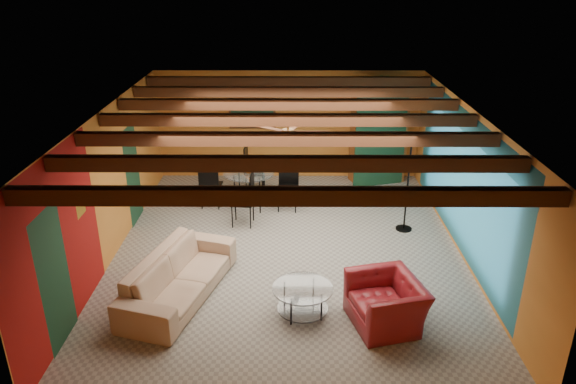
{
  "coord_description": "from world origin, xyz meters",
  "views": [
    {
      "loc": [
        0.04,
        -8.98,
        5.04
      ],
      "look_at": [
        0.0,
        0.2,
        1.15
      ],
      "focal_mm": 33.59,
      "sensor_mm": 36.0,
      "label": 1
    }
  ],
  "objects_px": {
    "sofa": "(179,276)",
    "armoire": "(378,138)",
    "coffee_table": "(303,300)",
    "dining_table": "(249,183)",
    "floor_lamp": "(408,184)",
    "armchair": "(386,302)",
    "vase": "(248,154)",
    "potted_plant": "(382,84)"
  },
  "relations": [
    {
      "from": "sofa",
      "to": "floor_lamp",
      "type": "relative_size",
      "value": 1.25
    },
    {
      "from": "floor_lamp",
      "to": "vase",
      "type": "bearing_deg",
      "value": 161.6
    },
    {
      "from": "armchair",
      "to": "armoire",
      "type": "distance_m",
      "value": 5.98
    },
    {
      "from": "dining_table",
      "to": "floor_lamp",
      "type": "bearing_deg",
      "value": -18.4
    },
    {
      "from": "armchair",
      "to": "vase",
      "type": "xyz_separation_m",
      "value": [
        -2.35,
        4.22,
        0.9
      ]
    },
    {
      "from": "armchair",
      "to": "potted_plant",
      "type": "xyz_separation_m",
      "value": [
        0.72,
        5.89,
        2.08
      ]
    },
    {
      "from": "sofa",
      "to": "coffee_table",
      "type": "xyz_separation_m",
      "value": [
        2.0,
        -0.5,
        -0.13
      ]
    },
    {
      "from": "armoire",
      "to": "dining_table",
      "type": "bearing_deg",
      "value": -167.9
    },
    {
      "from": "armchair",
      "to": "floor_lamp",
      "type": "distance_m",
      "value": 3.33
    },
    {
      "from": "dining_table",
      "to": "armoire",
      "type": "height_order",
      "value": "armoire"
    },
    {
      "from": "armoire",
      "to": "floor_lamp",
      "type": "distance_m",
      "value": 2.75
    },
    {
      "from": "floor_lamp",
      "to": "armoire",
      "type": "bearing_deg",
      "value": 93.81
    },
    {
      "from": "potted_plant",
      "to": "coffee_table",
      "type": "bearing_deg",
      "value": -109.14
    },
    {
      "from": "armchair",
      "to": "potted_plant",
      "type": "bearing_deg",
      "value": 157.93
    },
    {
      "from": "dining_table",
      "to": "vase",
      "type": "distance_m",
      "value": 0.68
    },
    {
      "from": "armchair",
      "to": "coffee_table",
      "type": "distance_m",
      "value": 1.27
    },
    {
      "from": "dining_table",
      "to": "potted_plant",
      "type": "xyz_separation_m",
      "value": [
        3.07,
        1.66,
        1.86
      ]
    },
    {
      "from": "potted_plant",
      "to": "armoire",
      "type": "bearing_deg",
      "value": 0.0
    },
    {
      "from": "sofa",
      "to": "coffee_table",
      "type": "height_order",
      "value": "sofa"
    },
    {
      "from": "armchair",
      "to": "armoire",
      "type": "height_order",
      "value": "armoire"
    },
    {
      "from": "sofa",
      "to": "coffee_table",
      "type": "bearing_deg",
      "value": -87.52
    },
    {
      "from": "coffee_table",
      "to": "vase",
      "type": "relative_size",
      "value": 4.53
    },
    {
      "from": "armoire",
      "to": "potted_plant",
      "type": "xyz_separation_m",
      "value": [
        0.0,
        0.0,
        1.34
      ]
    },
    {
      "from": "dining_table",
      "to": "vase",
      "type": "relative_size",
      "value": 10.73
    },
    {
      "from": "potted_plant",
      "to": "vase",
      "type": "bearing_deg",
      "value": -151.55
    },
    {
      "from": "sofa",
      "to": "vase",
      "type": "xyz_separation_m",
      "value": [
        0.9,
        3.5,
        0.9
      ]
    },
    {
      "from": "coffee_table",
      "to": "armoire",
      "type": "xyz_separation_m",
      "value": [
        1.96,
        5.66,
        0.86
      ]
    },
    {
      "from": "sofa",
      "to": "armoire",
      "type": "xyz_separation_m",
      "value": [
        3.96,
        5.16,
        0.73
      ]
    },
    {
      "from": "armchair",
      "to": "dining_table",
      "type": "xyz_separation_m",
      "value": [
        -2.35,
        4.22,
        0.22
      ]
    },
    {
      "from": "armchair",
      "to": "dining_table",
      "type": "relative_size",
      "value": 0.5
    },
    {
      "from": "coffee_table",
      "to": "potted_plant",
      "type": "xyz_separation_m",
      "value": [
        1.96,
        5.66,
        2.2
      ]
    },
    {
      "from": "floor_lamp",
      "to": "dining_table",
      "type": "bearing_deg",
      "value": 161.6
    },
    {
      "from": "coffee_table",
      "to": "floor_lamp",
      "type": "relative_size",
      "value": 0.47
    },
    {
      "from": "floor_lamp",
      "to": "vase",
      "type": "distance_m",
      "value": 3.43
    },
    {
      "from": "armoire",
      "to": "potted_plant",
      "type": "relative_size",
      "value": 4.68
    },
    {
      "from": "armoire",
      "to": "potted_plant",
      "type": "distance_m",
      "value": 1.34
    },
    {
      "from": "sofa",
      "to": "armoire",
      "type": "relative_size",
      "value": 1.14
    },
    {
      "from": "armoire",
      "to": "potted_plant",
      "type": "bearing_deg",
      "value": 0.0
    },
    {
      "from": "dining_table",
      "to": "vase",
      "type": "bearing_deg",
      "value": 0.0
    },
    {
      "from": "armchair",
      "to": "dining_table",
      "type": "height_order",
      "value": "dining_table"
    },
    {
      "from": "potted_plant",
      "to": "dining_table",
      "type": "bearing_deg",
      "value": -151.55
    },
    {
      "from": "coffee_table",
      "to": "armoire",
      "type": "distance_m",
      "value": 6.05
    }
  ]
}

